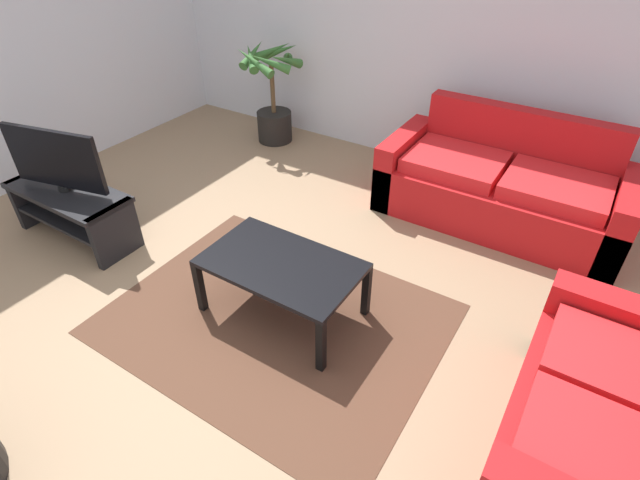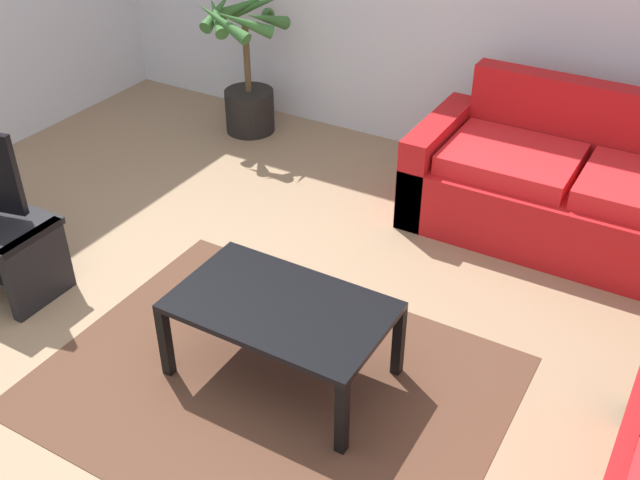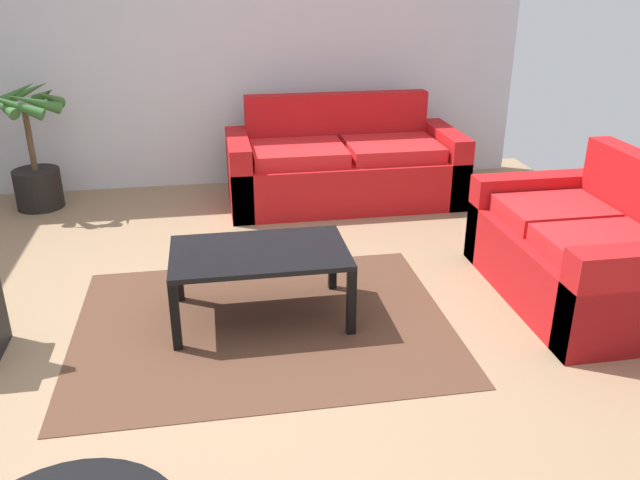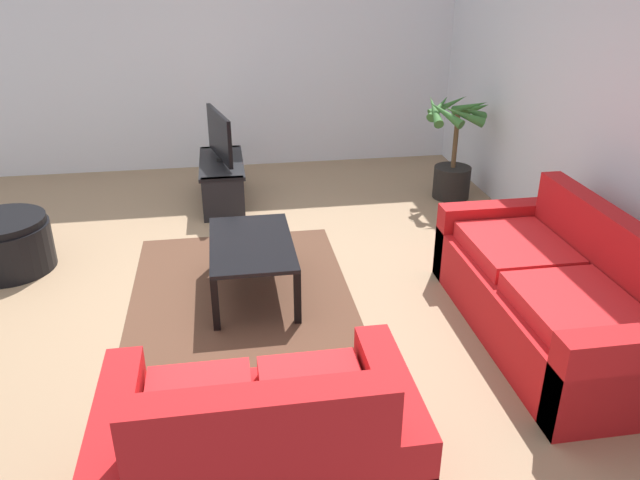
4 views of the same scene
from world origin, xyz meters
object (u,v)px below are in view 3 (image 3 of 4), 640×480
coffee_table (260,259)px  potted_palm (32,154)px  couch_main (343,168)px  couch_loveseat (583,254)px

coffee_table → potted_palm: (-1.75, 2.24, 0.10)m
coffee_table → potted_palm: 2.84m
couch_main → coffee_table: bearing=-114.7°
couch_main → couch_loveseat: size_ratio=1.39×
coffee_table → potted_palm: potted_palm is taller
couch_main → potted_palm: bearing=174.5°
coffee_table → couch_main: bearing=65.3°
couch_main → couch_loveseat: same height
couch_loveseat → couch_main: bearing=118.3°
coffee_table → couch_loveseat: bearing=-2.3°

